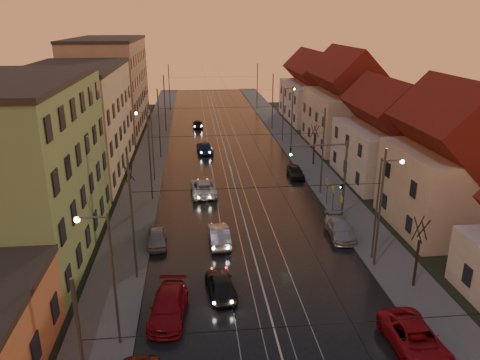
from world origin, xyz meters
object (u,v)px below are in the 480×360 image
object	(u,v)px
street_lamp_2	(149,139)
driving_car_0	(221,284)
driving_car_2	(203,187)
driving_car_1	(219,235)
traffic_light_mast	(334,170)
parked_right_0	(416,340)
parked_left_2	(168,306)
street_lamp_1	(382,199)
driving_car_4	(198,124)
parked_right_1	(340,229)
parked_left_3	(157,237)
street_lamp_0	(107,268)
parked_right_2	(295,172)
street_lamp_3	(285,109)
driving_car_3	(205,147)

from	to	relation	value
street_lamp_2	driving_car_0	world-z (taller)	street_lamp_2
driving_car_2	driving_car_1	bearing A→B (deg)	91.94
traffic_light_mast	parked_right_0	world-z (taller)	traffic_light_mast
driving_car_0	parked_left_2	world-z (taller)	parked_left_2
street_lamp_1	driving_car_1	distance (m)	12.94
driving_car_4	parked_left_2	size ratio (longest dim) A/B	0.78
driving_car_1	parked_right_1	xyz separation A→B (m)	(10.13, 0.28, -0.04)
parked_left_3	street_lamp_0	bearing A→B (deg)	-100.88
driving_car_1	street_lamp_1	bearing A→B (deg)	159.22
driving_car_0	parked_right_1	distance (m)	12.95
street_lamp_0	street_lamp_2	xyz separation A→B (m)	(0.00, 28.00, 0.00)
street_lamp_2	parked_right_2	distance (m)	16.84
street_lamp_0	street_lamp_3	world-z (taller)	same
driving_car_0	driving_car_3	bearing A→B (deg)	-96.47
street_lamp_2	driving_car_2	bearing A→B (deg)	-40.31
driving_car_2	parked_left_3	size ratio (longest dim) A/B	1.41
driving_car_0	parked_right_2	xyz separation A→B (m)	(10.06, 23.16, -0.05)
street_lamp_2	parked_left_2	xyz separation A→B (m)	(2.90, -25.69, -4.15)
parked_right_2	parked_right_0	bearing A→B (deg)	-89.60
street_lamp_2	street_lamp_3	world-z (taller)	same
street_lamp_0	street_lamp_3	size ratio (longest dim) A/B	1.00
driving_car_2	parked_right_0	size ratio (longest dim) A/B	0.99
driving_car_0	driving_car_1	size ratio (longest dim) A/B	0.94
driving_car_2	driving_car_3	distance (m)	16.08
traffic_light_mast	driving_car_3	xyz separation A→B (m)	(-10.79, 23.29, -3.86)
driving_car_0	driving_car_3	xyz separation A→B (m)	(0.07, 34.77, 0.02)
parked_right_0	street_lamp_2	bearing A→B (deg)	117.11
street_lamp_2	parked_right_0	world-z (taller)	street_lamp_2
street_lamp_2	parked_right_0	bearing A→B (deg)	-61.48
driving_car_1	driving_car_0	bearing A→B (deg)	84.97
street_lamp_0	parked_left_2	xyz separation A→B (m)	(2.90, 2.31, -4.15)
driving_car_2	driving_car_3	xyz separation A→B (m)	(0.67, 16.07, -0.01)
street_lamp_3	driving_car_4	world-z (taller)	street_lamp_3
street_lamp_3	parked_left_3	xyz separation A→B (m)	(-16.63, -31.83, -4.23)
driving_car_3	parked_left_3	size ratio (longest dim) A/B	1.33
street_lamp_2	driving_car_0	bearing A→B (deg)	-75.12
parked_right_2	driving_car_0	bearing A→B (deg)	-113.33
street_lamp_0	street_lamp_1	distance (m)	19.89
street_lamp_2	driving_car_2	distance (m)	8.47
driving_car_4	parked_right_1	bearing A→B (deg)	104.29
parked_right_0	parked_left_2	bearing A→B (deg)	160.00
driving_car_1	driving_car_4	bearing A→B (deg)	-91.10
street_lamp_1	street_lamp_3	xyz separation A→B (m)	(0.00, 36.00, 0.00)
driving_car_0	driving_car_4	size ratio (longest dim) A/B	1.07
driving_car_4	street_lamp_1	bearing A→B (deg)	104.77
traffic_light_mast	parked_right_2	xyz separation A→B (m)	(-0.80, 11.68, -3.93)
driving_car_4	driving_car_2	bearing A→B (deg)	89.66
street_lamp_1	parked_left_3	distance (m)	17.66
street_lamp_2	parked_left_3	world-z (taller)	street_lamp_2
driving_car_3	parked_right_2	size ratio (longest dim) A/B	1.30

